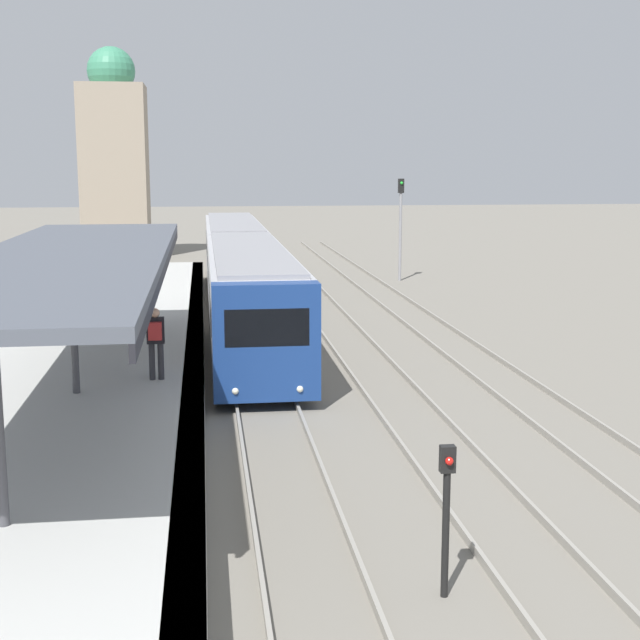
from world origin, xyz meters
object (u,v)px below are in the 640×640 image
(person_on_platform, at_px, (156,338))
(signal_post_near, at_px, (446,505))
(signal_mast_far, at_px, (401,217))
(train_near, at_px, (240,268))

(person_on_platform, xyz_separation_m, signal_post_near, (4.25, -9.36, -0.56))
(person_on_platform, bearing_deg, signal_mast_far, 64.92)
(person_on_platform, bearing_deg, signal_post_near, -65.56)
(person_on_platform, relative_size, signal_post_near, 0.78)
(person_on_platform, height_order, signal_mast_far, signal_mast_far)
(signal_mast_far, bearing_deg, train_near, -133.61)
(person_on_platform, height_order, signal_post_near, person_on_platform)
(person_on_platform, height_order, train_near, train_near)
(signal_mast_far, bearing_deg, signal_post_near, -101.48)
(signal_mast_far, bearing_deg, person_on_platform, -115.08)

